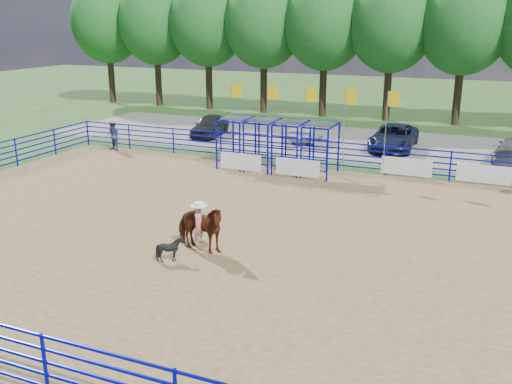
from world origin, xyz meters
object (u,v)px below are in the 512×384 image
car_c (394,137)px  spectator_cowboy (113,136)px  car_a (210,125)px  horse_and_rider (199,225)px  car_b (308,129)px  calf (171,249)px

car_c → spectator_cowboy: bearing=-156.2°
car_a → car_c: (11.80, 0.67, 0.02)m
horse_and_rider → car_c: size_ratio=0.46×
horse_and_rider → car_b: bearing=97.1°
calf → car_a: (-8.23, 18.57, 0.27)m
car_a → car_c: 11.82m
spectator_cowboy → calf: bearing=-47.6°
horse_and_rider → car_b: (-2.32, 18.67, -0.23)m
car_b → calf: bearing=91.1°
horse_and_rider → car_c: horse_and_rider is taller
horse_and_rider → car_c: bearing=80.2°
car_b → car_c: 5.48m
spectator_cowboy → car_a: (3.13, 6.11, -0.21)m
spectator_cowboy → car_c: size_ratio=0.34×
horse_and_rider → car_b: size_ratio=0.57×
car_a → car_c: bearing=-4.2°
car_a → car_b: (6.34, 1.20, -0.01)m
calf → car_a: car_a is taller
horse_and_rider → spectator_cowboy: (-11.80, 11.35, -0.01)m
car_a → car_b: 6.46m
car_b → car_a: bearing=6.4°
car_b → horse_and_rider: bearing=92.7°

